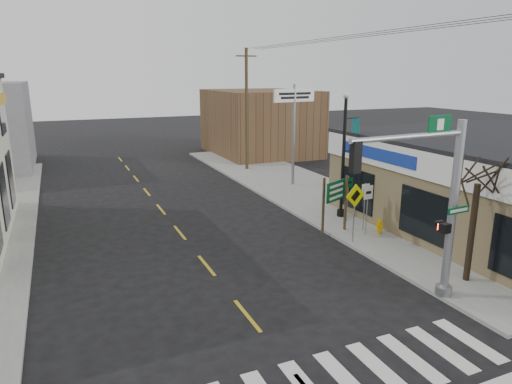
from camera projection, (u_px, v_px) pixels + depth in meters
name	position (u px, v px, depth m)	size (l,w,h in m)	color
sidewalk_right	(336.00, 204.00, 25.03)	(6.00, 38.00, 0.13)	gray
center_line	(206.00, 265.00, 17.12)	(0.12, 56.00, 0.01)	gold
bldg_distant_right	(260.00, 122.00, 40.59)	(8.00, 10.00, 5.60)	brown
traffic_signal_pole	(438.00, 193.00, 13.50)	(4.52, 0.37, 5.72)	#93969C
guide_sign	(335.00, 196.00, 20.04)	(1.43, 0.13, 2.51)	#4A3B22
fire_hydrant	(379.00, 226.00, 20.08)	(0.21, 0.21, 0.68)	#E59E00
ped_crossing_sign	(355.00, 202.00, 18.74)	(0.97, 0.07, 2.51)	gray
lamp_post	(345.00, 146.00, 21.80)	(0.78, 0.62, 6.04)	black
dance_center_sign	(294.00, 109.00, 28.06)	(2.94, 0.18, 6.24)	gray
bare_tree	(480.00, 166.00, 14.66)	(2.54, 2.54, 5.07)	black
shrub_back	(419.00, 220.00, 20.64)	(1.13, 1.13, 0.85)	black
utility_pole_far	(247.00, 109.00, 32.85)	(1.50, 0.23, 8.63)	#3A231A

